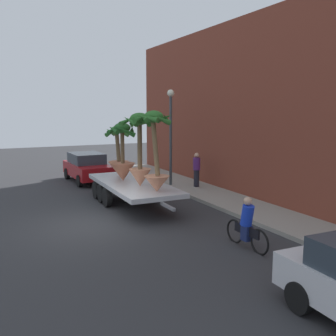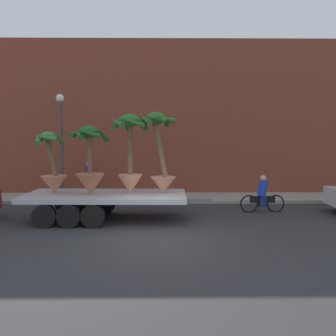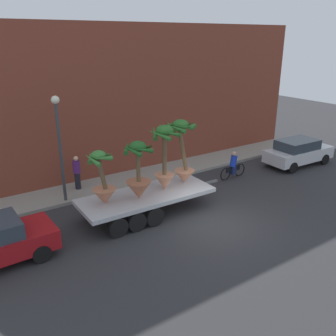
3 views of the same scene
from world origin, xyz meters
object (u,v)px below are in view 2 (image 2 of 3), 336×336
flatbed_trailer (99,199)px  potted_palm_extra (130,156)px  potted_palm_rear (160,153)px  street_lamp (61,133)px  cyclist (263,196)px  potted_palm_middle (90,168)px  pedestrian_near_gate (89,178)px  potted_palm_front (52,170)px

flatbed_trailer → potted_palm_extra: 1.99m
potted_palm_rear → street_lamp: 5.47m
potted_palm_extra → cyclist: (5.23, 1.19, -1.71)m
potted_palm_middle → pedestrian_near_gate: (-1.09, 4.29, -0.92)m
flatbed_trailer → potted_palm_middle: bearing=-133.9°
potted_palm_rear → potted_palm_front: 3.97m
potted_palm_rear → cyclist: 4.63m
potted_palm_rear → pedestrian_near_gate: 5.47m
flatbed_trailer → potted_palm_rear: (2.24, 0.14, 1.69)m
potted_palm_middle → cyclist: bearing=11.8°
flatbed_trailer → potted_palm_rear: bearing=3.7°
potted_palm_rear → pedestrian_near_gate: potted_palm_rear is taller
potted_palm_front → potted_palm_extra: (2.84, -0.09, 0.51)m
flatbed_trailer → potted_palm_middle: potted_palm_middle is taller
potted_palm_rear → potted_palm_middle: size_ratio=1.21×
cyclist → street_lamp: size_ratio=0.38×
potted_palm_rear → flatbed_trailer: bearing=-176.3°
street_lamp → flatbed_trailer: bearing=-53.2°
potted_palm_front → potted_palm_extra: 2.89m
potted_palm_rear → potted_palm_extra: (-1.08, -0.19, -0.08)m
potted_palm_middle → potted_palm_front: 1.47m
pedestrian_near_gate → cyclist: bearing=-20.6°
pedestrian_near_gate → potted_palm_rear: bearing=-47.5°
potted_palm_middle → potted_palm_extra: bearing=8.2°
potted_palm_rear → potted_palm_front: size_ratio=1.31×
potted_palm_rear → street_lamp: (-4.55, 2.94, 0.78)m
potted_palm_middle → street_lamp: street_lamp is taller
potted_palm_extra → street_lamp: 4.75m
potted_palm_middle → potted_palm_extra: (1.40, 0.20, 0.41)m
potted_palm_middle → pedestrian_near_gate: bearing=104.3°
potted_palm_extra → cyclist: 5.63m
flatbed_trailer → potted_palm_front: size_ratio=3.02×
potted_palm_front → potted_palm_extra: size_ratio=0.78×
potted_palm_middle → potted_palm_front: size_ratio=1.09×
potted_palm_front → street_lamp: bearing=101.7°
flatbed_trailer → cyclist: 6.50m
potted_palm_front → potted_palm_extra: potted_palm_extra is taller
flatbed_trailer → potted_palm_rear: size_ratio=2.30×
potted_palm_rear → potted_palm_middle: (-2.48, -0.39, -0.49)m
potted_palm_front → potted_palm_extra: bearing=-1.9°
potted_palm_extra → street_lamp: size_ratio=0.60×
street_lamp → cyclist: bearing=-12.5°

